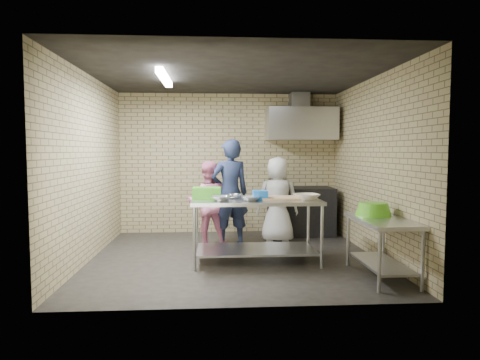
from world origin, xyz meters
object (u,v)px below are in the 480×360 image
object	(u,v)px
side_counter	(382,248)
man_navy	(230,193)
woman_pink	(208,204)
bottle_red	(301,128)
stove	(301,211)
green_crate	(207,193)
bottle_green	(322,129)
blue_tub	(260,195)
green_basin	(373,209)
woman_white	(278,200)
prep_table	(256,230)

from	to	relation	value
side_counter	man_navy	bearing A→B (deg)	134.48
man_navy	woman_pink	distance (m)	0.41
bottle_red	woman_pink	world-z (taller)	bottle_red
stove	green_crate	world-z (taller)	green_crate
bottle_green	bottle_red	bearing A→B (deg)	180.00
bottle_green	woman_pink	xyz separation A→B (m)	(-2.20, -1.08, -1.30)
man_navy	woman_pink	size ratio (longest dim) A/B	1.25
green_crate	blue_tub	distance (m)	0.78
stove	green_crate	bearing A→B (deg)	-134.61
man_navy	green_basin	bearing A→B (deg)	122.60
man_navy	green_crate	bearing A→B (deg)	51.80
woman_pink	woman_white	xyz separation A→B (m)	(1.21, 0.18, 0.03)
green_crate	blue_tub	xyz separation A→B (m)	(0.75, -0.22, -0.02)
side_counter	stove	world-z (taller)	stove
bottle_red	bottle_green	distance (m)	0.40
man_navy	woman_white	size ratio (longest dim) A/B	1.20
blue_tub	green_basin	size ratio (longest dim) A/B	0.44
blue_tub	green_basin	xyz separation A→B (m)	(1.43, -0.50, -0.14)
stove	green_basin	world-z (taller)	green_basin
side_counter	blue_tub	bearing A→B (deg)	152.63
blue_tub	stove	bearing A→B (deg)	63.32
blue_tub	man_navy	distance (m)	1.18
woman_white	green_basin	bearing A→B (deg)	123.28
stove	bottle_green	distance (m)	1.65
green_crate	green_basin	distance (m)	2.31
woman_pink	blue_tub	bearing A→B (deg)	118.56
bottle_red	green_basin	bearing A→B (deg)	-82.10
green_crate	bottle_green	world-z (taller)	bottle_green
man_navy	woman_pink	xyz separation A→B (m)	(-0.37, 0.05, -0.18)
prep_table	stove	size ratio (longest dim) A/B	1.51
side_counter	woman_pink	size ratio (longest dim) A/B	0.84
side_counter	green_crate	distance (m)	2.49
blue_tub	bottle_red	size ratio (longest dim) A/B	1.12
prep_table	green_crate	world-z (taller)	green_crate
green_basin	woman_white	xyz separation A→B (m)	(-0.97, 1.84, -0.09)
blue_tub	bottle_green	world-z (taller)	bottle_green
bottle_green	man_navy	distance (m)	2.43
bottle_green	blue_tub	bearing A→B (deg)	-123.01
woman_white	prep_table	bearing A→B (deg)	73.16
prep_table	woman_white	xyz separation A→B (m)	(0.51, 1.24, 0.29)
man_navy	woman_white	xyz separation A→B (m)	(0.84, 0.23, -0.15)
prep_table	green_crate	bearing A→B (deg)	170.27
blue_tub	bottle_red	distance (m)	2.69
green_crate	bottle_green	size ratio (longest dim) A/B	2.69
prep_table	woman_white	size ratio (longest dim) A/B	1.22
woman_pink	green_basin	bearing A→B (deg)	138.43
green_crate	bottle_red	xyz separation A→B (m)	(1.80, 2.02, 1.04)
green_basin	man_navy	bearing A→B (deg)	138.28
man_navy	blue_tub	bearing A→B (deg)	93.13
stove	green_basin	bearing A→B (deg)	-80.24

